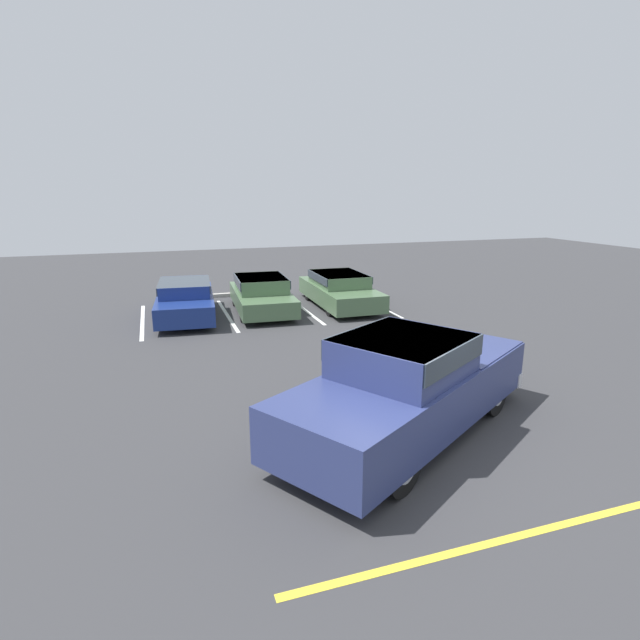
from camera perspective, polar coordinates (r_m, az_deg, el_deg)
ground_plane at (r=8.73m, az=10.68°, el=-13.86°), size 60.00×60.00×0.00m
stall_stripe_a at (r=17.20m, az=-19.63°, el=-0.13°), size 0.12×4.70×0.01m
stall_stripe_b at (r=17.34m, az=-10.57°, el=0.59°), size 0.12×4.70×0.01m
stall_stripe_c at (r=17.90m, az=-1.87°, el=1.28°), size 0.12×4.70×0.01m
stall_stripe_d at (r=18.85m, az=6.14°, el=1.88°), size 0.12×4.70×0.01m
aisle_stripe_foreground at (r=7.13m, az=21.88°, el=-21.89°), size 6.18×0.12×0.01m
pickup_truck at (r=8.77m, az=10.30°, el=-7.18°), size 5.83×4.64×1.81m
parked_sedan_a at (r=17.14m, az=-15.14°, el=2.39°), size 2.13×4.54×1.22m
parked_sedan_b at (r=17.50m, az=-6.69°, el=3.08°), size 2.06×4.34×1.23m
parked_sedan_c at (r=18.28m, az=2.24°, el=3.61°), size 1.93×4.63×1.21m
wheel_stop_curb at (r=20.29m, az=-11.31°, el=2.79°), size 1.81×0.20×0.14m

